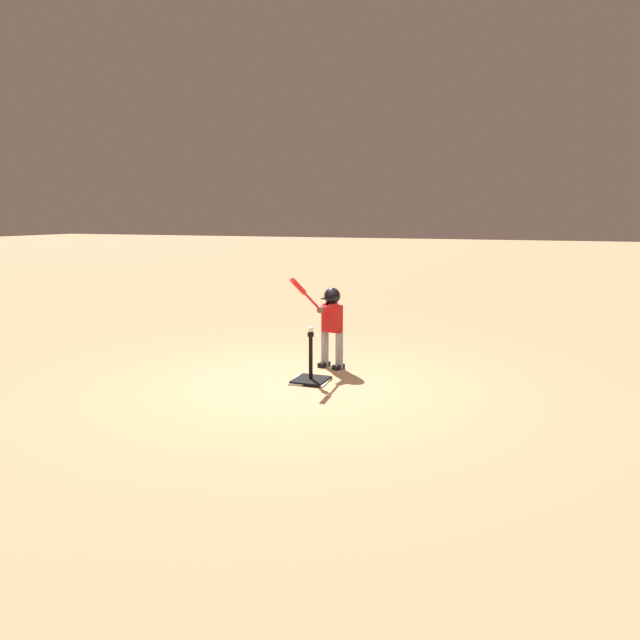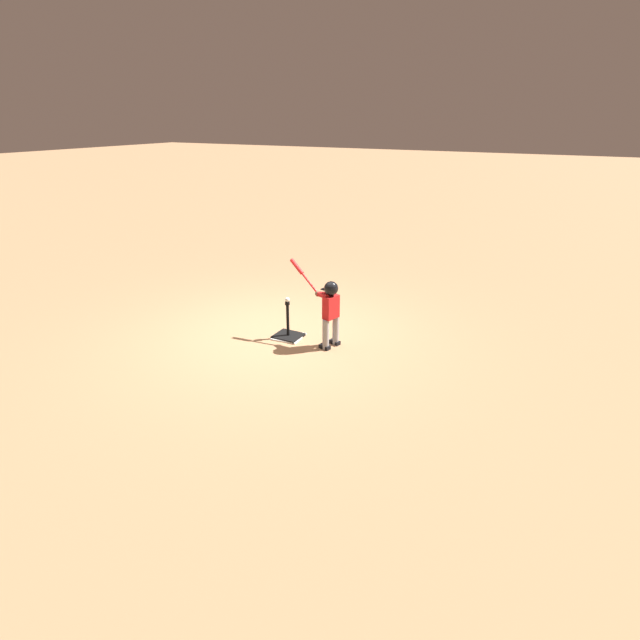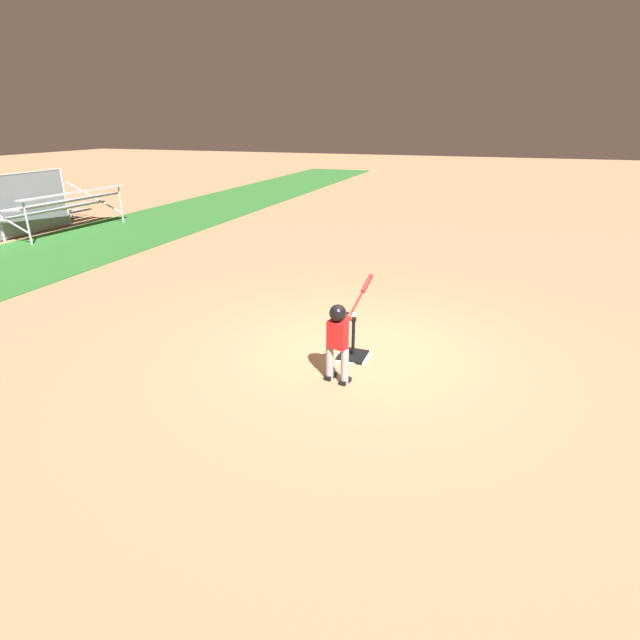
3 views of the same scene
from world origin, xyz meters
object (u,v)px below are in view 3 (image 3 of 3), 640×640
at_px(bleachers_far_left, 51,210).
at_px(baseball, 354,315).
at_px(batting_tee, 353,352).
at_px(batter_child, 339,332).

bearing_deg(bleachers_far_left, baseball, -116.02).
bearing_deg(batting_tee, baseball, 0.00).
relative_size(batter_child, baseball, 17.20).
height_order(batter_child, baseball, batter_child).
distance_m(batter_child, bleachers_far_left, 12.95).
bearing_deg(bleachers_far_left, batter_child, -118.91).
distance_m(baseball, bleachers_far_left, 12.60).
relative_size(batting_tee, batter_child, 0.48).
xyz_separation_m(batting_tee, batter_child, (-0.73, -0.02, 0.60)).
height_order(batter_child, bleachers_far_left, batter_child).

